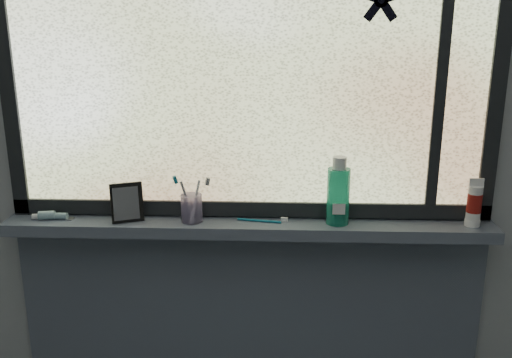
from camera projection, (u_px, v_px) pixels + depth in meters
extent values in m
cube|color=#9EA3A8|center=(249.00, 149.00, 1.89)|extent=(3.00, 0.01, 2.50)
cube|color=#4F5869|center=(248.00, 227.00, 1.89)|extent=(1.62, 0.14, 0.04)
cube|color=#4F5869|center=(250.00, 352.00, 2.09)|extent=(1.62, 0.02, 0.98)
cube|color=silver|center=(249.00, 63.00, 1.79)|extent=(1.50, 0.01, 1.00)
cube|color=black|center=(249.00, 208.00, 1.92)|extent=(1.60, 0.03, 0.05)
cube|color=black|center=(6.00, 63.00, 1.82)|extent=(0.05, 0.03, 1.10)
cube|color=black|center=(500.00, 64.00, 1.75)|extent=(0.05, 0.03, 1.10)
cube|color=black|center=(442.00, 64.00, 1.76)|extent=(0.03, 0.03, 1.00)
cube|color=black|center=(127.00, 202.00, 1.87)|extent=(0.12, 0.09, 0.13)
cylinder|color=#B3A1D6|center=(192.00, 208.00, 1.87)|extent=(0.09, 0.09, 0.09)
cylinder|color=#20A57F|center=(338.00, 191.00, 1.84)|extent=(0.07, 0.07, 0.18)
cylinder|color=silver|center=(475.00, 201.00, 1.82)|extent=(0.06, 0.06, 0.11)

